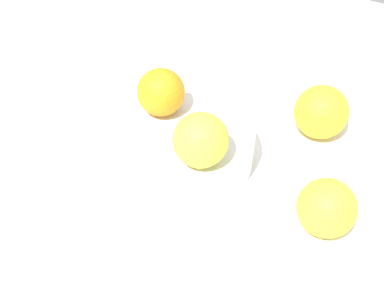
{
  "coord_description": "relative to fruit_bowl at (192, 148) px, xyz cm",
  "views": [
    {
      "loc": [
        41.13,
        21.34,
        47.36
      ],
      "look_at": [
        0.0,
        0.0,
        3.25
      ],
      "focal_mm": 47.07,
      "sensor_mm": 36.0,
      "label": 1
    }
  ],
  "objects": [
    {
      "name": "fruit_bowl",
      "position": [
        0.0,
        0.0,
        0.0
      ],
      "size": [
        15.77,
        15.77,
        5.42
      ],
      "color": "white",
      "rests_on": "ground_plane"
    },
    {
      "name": "orange_in_bowl_0",
      "position": [
        4.02,
        3.17,
        6.06
      ],
      "size": [
        6.46,
        6.46,
        6.46
      ],
      "primitive_type": "sphere",
      "color": "yellow",
      "rests_on": "fruit_bowl"
    },
    {
      "name": "orange_loose_1",
      "position": [
        2.42,
        18.25,
        0.82
      ],
      "size": [
        6.82,
        6.82,
        6.82
      ],
      "primitive_type": "sphere",
      "color": "yellow",
      "rests_on": "ground_plane"
    },
    {
      "name": "orange_loose_0",
      "position": [
        -13.21,
        12.82,
        1.1
      ],
      "size": [
        7.38,
        7.38,
        7.38
      ],
      "primitive_type": "sphere",
      "color": "yellow",
      "rests_on": "ground_plane"
    },
    {
      "name": "ground_plane",
      "position": [
        0.0,
        0.0,
        -3.59
      ],
      "size": [
        110.0,
        110.0,
        2.0
      ],
      "primitive_type": "cube",
      "color": "white"
    },
    {
      "name": "orange_in_bowl_1",
      "position": [
        -1.71,
        -5.3,
        5.91
      ],
      "size": [
        6.14,
        6.14,
        6.14
      ],
      "primitive_type": "sphere",
      "color": "orange",
      "rests_on": "fruit_bowl"
    }
  ]
}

